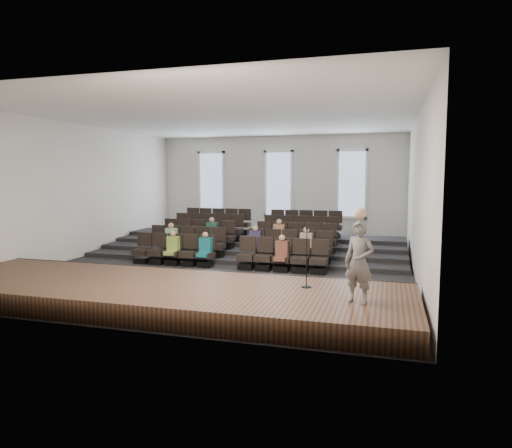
# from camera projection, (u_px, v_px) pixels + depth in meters

# --- Properties ---
(ground) EXTENTS (14.00, 14.00, 0.00)m
(ground) POSITION_uv_depth(u_px,v_px,m) (231.00, 265.00, 15.79)
(ground) COLOR black
(ground) RESTS_ON ground
(ceiling) EXTENTS (12.00, 14.00, 0.02)m
(ceiling) POSITION_uv_depth(u_px,v_px,m) (231.00, 118.00, 15.27)
(ceiling) COLOR white
(ceiling) RESTS_ON ground
(wall_back) EXTENTS (12.00, 0.04, 5.00)m
(wall_back) POSITION_uv_depth(u_px,v_px,m) (279.00, 188.00, 22.23)
(wall_back) COLOR silver
(wall_back) RESTS_ON ground
(wall_front) EXTENTS (12.00, 0.04, 5.00)m
(wall_front) POSITION_uv_depth(u_px,v_px,m) (110.00, 205.00, 8.83)
(wall_front) COLOR silver
(wall_front) RESTS_ON ground
(wall_left) EXTENTS (0.04, 14.00, 5.00)m
(wall_left) POSITION_uv_depth(u_px,v_px,m) (81.00, 191.00, 17.21)
(wall_left) COLOR silver
(wall_left) RESTS_ON ground
(wall_right) EXTENTS (0.04, 14.00, 5.00)m
(wall_right) POSITION_uv_depth(u_px,v_px,m) (418.00, 195.00, 13.85)
(wall_right) COLOR silver
(wall_right) RESTS_ON ground
(stage) EXTENTS (11.80, 3.60, 0.50)m
(stage) POSITION_uv_depth(u_px,v_px,m) (161.00, 294.00, 10.90)
(stage) COLOR #513822
(stage) RESTS_ON ground
(stage_lip) EXTENTS (11.80, 0.06, 0.52)m
(stage_lip) POSITION_uv_depth(u_px,v_px,m) (191.00, 278.00, 12.59)
(stage_lip) COLOR black
(stage_lip) RESTS_ON ground
(risers) EXTENTS (11.80, 4.80, 0.60)m
(risers) POSITION_uv_depth(u_px,v_px,m) (257.00, 246.00, 18.80)
(risers) COLOR black
(risers) RESTS_ON ground
(seating_rows) EXTENTS (6.80, 4.70, 1.67)m
(seating_rows) POSITION_uv_depth(u_px,v_px,m) (245.00, 239.00, 17.19)
(seating_rows) COLOR black
(seating_rows) RESTS_ON ground
(windows) EXTENTS (8.44, 0.10, 3.24)m
(windows) POSITION_uv_depth(u_px,v_px,m) (279.00, 184.00, 22.15)
(windows) COLOR white
(windows) RESTS_ON wall_back
(audience) EXTENTS (5.45, 2.64, 1.10)m
(audience) POSITION_uv_depth(u_px,v_px,m) (234.00, 240.00, 16.01)
(audience) COLOR #8DB548
(audience) RESTS_ON seating_rows
(speaker) EXTENTS (0.71, 0.59, 1.67)m
(speaker) POSITION_uv_depth(u_px,v_px,m) (359.00, 262.00, 9.14)
(speaker) COLOR #5F5D5A
(speaker) RESTS_ON stage
(mic_stand) EXTENTS (0.23, 0.23, 1.40)m
(mic_stand) POSITION_uv_depth(u_px,v_px,m) (306.00, 269.00, 10.49)
(mic_stand) COLOR black
(mic_stand) RESTS_ON stage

